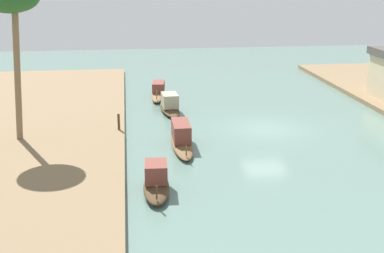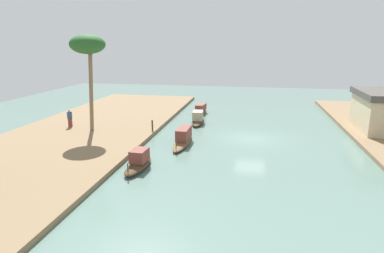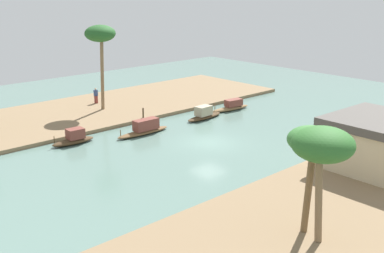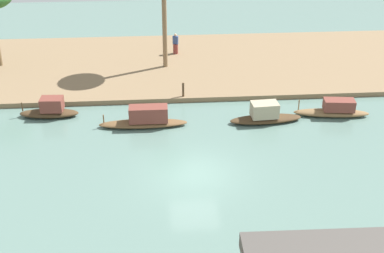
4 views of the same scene
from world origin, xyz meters
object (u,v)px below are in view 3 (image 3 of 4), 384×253
mooring_post (143,113)px  riverside_building (381,143)px  palm_tree_right_tall (323,146)px  sampan_foreground (144,128)px  sampan_near_left_bank (74,138)px  person_on_near_bank (96,97)px  sampan_midstream (232,106)px  sampan_open_hull (204,114)px  palm_tree_left_near (100,36)px  palm_tree_right_short (312,143)px

mooring_post → riverside_building: size_ratio=0.14×
palm_tree_right_tall → sampan_foreground: bearing=-104.1°
sampan_near_left_bank → person_on_near_bank: size_ratio=2.25×
sampan_midstream → mooring_post: bearing=-10.6°
sampan_midstream → person_on_near_bank: 13.88m
sampan_near_left_bank → sampan_open_hull: size_ratio=0.82×
person_on_near_bank → palm_tree_right_tall: (7.30, 31.18, 4.10)m
palm_tree_left_near → palm_tree_right_short: bearing=77.5°
sampan_midstream → riverside_building: (4.99, 17.96, 1.65)m
person_on_near_bank → mooring_post: 7.78m
sampan_open_hull → palm_tree_right_tall: (12.03, 20.15, 4.62)m
palm_tree_right_tall → riverside_building: size_ratio=0.87×
sampan_foreground → palm_tree_left_near: size_ratio=0.63×
sampan_near_left_bank → palm_tree_left_near: 11.97m
sampan_foreground → palm_tree_right_tall: (5.07, 20.13, 4.59)m
sampan_foreground → palm_tree_left_near: bearing=-99.1°
palm_tree_right_tall → palm_tree_right_short: (-0.32, -0.80, -0.12)m
sampan_foreground → sampan_open_hull: (-6.96, -0.02, -0.03)m
palm_tree_right_short → mooring_post: bearing=-107.5°
riverside_building → palm_tree_right_short: bearing=10.6°
sampan_foreground → palm_tree_left_near: (-1.39, -8.30, 6.97)m
sampan_near_left_bank → palm_tree_right_tall: palm_tree_right_tall is taller
sampan_midstream → mooring_post: (8.86, -2.79, 0.37)m
palm_tree_right_tall → palm_tree_right_short: palm_tree_right_tall is taller
sampan_foreground → person_on_near_bank: (-2.24, -11.05, 0.49)m
sampan_near_left_bank → palm_tree_left_near: size_ratio=0.44×
sampan_foreground → person_on_near_bank: 11.29m
riverside_building → person_on_near_bank: bearing=-81.0°
sampan_open_hull → person_on_near_bank: person_on_near_bank is taller
mooring_post → person_on_near_bank: bearing=-89.1°
sampan_midstream → palm_tree_right_short: size_ratio=0.84×
riverside_building → mooring_post: bearing=-78.4°
sampan_near_left_bank → palm_tree_left_near: bearing=-134.0°
palm_tree_left_near → palm_tree_right_tall: (6.46, 28.43, -2.38)m
palm_tree_left_near → riverside_building: palm_tree_left_near is taller
sampan_open_hull → palm_tree_right_tall: size_ratio=0.77×
sampan_foreground → palm_tree_right_tall: 21.26m
sampan_midstream → palm_tree_left_near: bearing=-31.7°
palm_tree_right_short → sampan_midstream: bearing=-128.9°
sampan_open_hull → sampan_foreground: bearing=-3.8°
sampan_foreground → mooring_post: sampan_foreground is taller
sampan_open_hull → sampan_near_left_bank: bearing=-11.3°
sampan_near_left_bank → sampan_midstream: (-16.89, 1.18, -0.03)m
sampan_open_hull → riverside_building: riverside_building is taller
sampan_near_left_bank → riverside_building: 22.60m
sampan_midstream → palm_tree_right_short: 25.84m
palm_tree_right_tall → riverside_building: palm_tree_right_tall is taller
sampan_near_left_bank → sampan_open_hull: bearing=175.4°
mooring_post → palm_tree_right_tall: size_ratio=0.16×
sampan_foreground → palm_tree_right_short: size_ratio=0.94×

